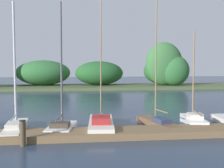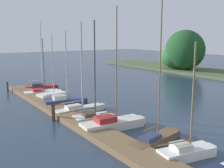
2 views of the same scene
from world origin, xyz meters
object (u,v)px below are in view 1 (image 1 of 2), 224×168
object	(u,v)px
sailboat_7	(157,121)
mooring_piling_1	(23,133)
sailboat_8	(193,119)
sailboat_4	(16,125)
sailboat_5	(62,125)
sailboat_6	(101,124)

from	to	relation	value
sailboat_7	mooring_piling_1	bearing A→B (deg)	101.63
mooring_piling_1	sailboat_7	bearing A→B (deg)	24.50
sailboat_8	sailboat_7	bearing A→B (deg)	100.30
sailboat_4	sailboat_8	world-z (taller)	sailboat_4
sailboat_8	mooring_piling_1	distance (m)	9.92
sailboat_4	sailboat_8	bearing A→B (deg)	-90.01
sailboat_5	sailboat_7	xyz separation A→B (m)	(5.53, 0.86, -0.06)
sailboat_4	sailboat_7	xyz separation A→B (m)	(7.98, 0.62, -0.08)
sailboat_6	sailboat_8	bearing A→B (deg)	-79.57
sailboat_4	mooring_piling_1	bearing A→B (deg)	-164.88
sailboat_6	sailboat_4	bearing A→B (deg)	94.53
sailboat_5	mooring_piling_1	bearing A→B (deg)	154.83
sailboat_6	sailboat_5	bearing A→B (deg)	101.18
sailboat_6	sailboat_8	distance (m)	5.67
sailboat_5	sailboat_6	xyz separation A→B (m)	(2.16, 0.27, -0.02)
sailboat_5	sailboat_6	bearing A→B (deg)	-74.66
sailboat_4	sailboat_8	xyz separation A→B (m)	(10.25, 0.65, -0.06)
sailboat_4	sailboat_5	world-z (taller)	sailboat_4
sailboat_6	mooring_piling_1	xyz separation A→B (m)	(-3.73, -2.64, 0.23)
sailboat_7	mooring_piling_1	world-z (taller)	sailboat_7
sailboat_7	sailboat_8	size ratio (longest dim) A/B	1.42
sailboat_8	mooring_piling_1	xyz separation A→B (m)	(-9.36, -3.26, 0.25)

